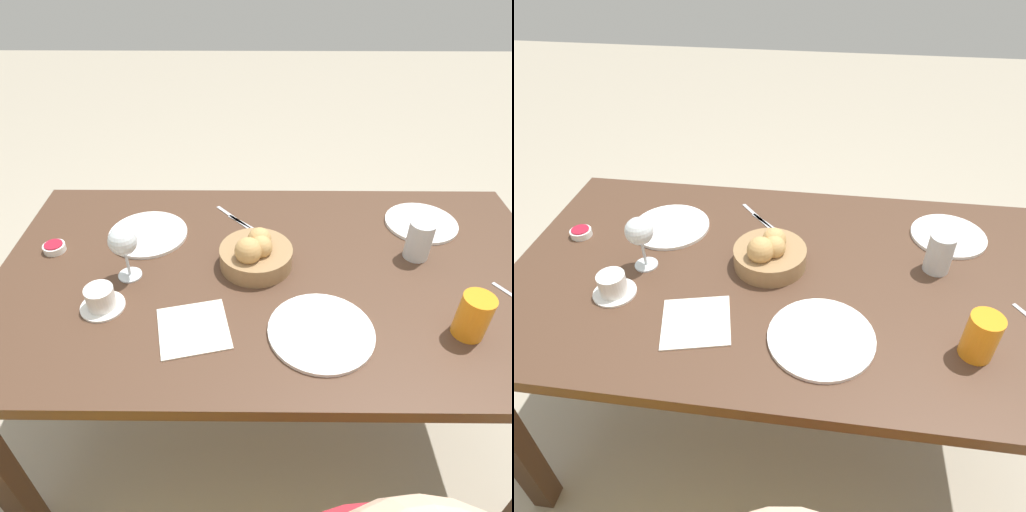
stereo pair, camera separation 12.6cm
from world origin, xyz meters
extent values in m
plane|color=#A89E89|center=(0.00, 0.00, 0.00)|extent=(10.00, 10.00, 0.00)
cube|color=#4C3323|center=(0.00, 0.00, 0.69)|extent=(1.55, 0.87, 0.03)
cube|color=#4C3323|center=(-0.72, -0.39, 0.34)|extent=(0.06, 0.06, 0.68)
cube|color=#4C3323|center=(0.72, -0.39, 0.34)|extent=(0.06, 0.06, 0.68)
cube|color=#4C3323|center=(0.72, 0.39, 0.34)|extent=(0.06, 0.06, 0.68)
cylinder|color=#99754C|center=(0.06, -0.03, 0.74)|extent=(0.20, 0.20, 0.05)
sphere|color=tan|center=(0.05, -0.02, 0.79)|extent=(0.06, 0.06, 0.06)
sphere|color=tan|center=(0.05, -0.05, 0.79)|extent=(0.07, 0.07, 0.07)
sphere|color=tan|center=(0.08, 0.01, 0.79)|extent=(0.07, 0.07, 0.07)
cylinder|color=white|center=(-0.46, -0.23, 0.72)|extent=(0.22, 0.22, 0.01)
cylinder|color=white|center=(0.39, -0.17, 0.72)|extent=(0.24, 0.24, 0.01)
cylinder|color=white|center=(-0.10, 0.23, 0.72)|extent=(0.25, 0.25, 0.01)
cylinder|color=orange|center=(-0.44, 0.22, 0.77)|extent=(0.07, 0.07, 0.11)
cylinder|color=silver|center=(-0.40, -0.07, 0.77)|extent=(0.07, 0.07, 0.11)
cylinder|color=silver|center=(0.40, 0.02, 0.71)|extent=(0.06, 0.06, 0.00)
cylinder|color=silver|center=(0.40, 0.02, 0.75)|extent=(0.01, 0.01, 0.07)
sphere|color=silver|center=(0.40, 0.02, 0.83)|extent=(0.08, 0.08, 0.08)
cylinder|color=white|center=(0.44, 0.14, 0.71)|extent=(0.11, 0.11, 0.01)
cylinder|color=white|center=(0.44, 0.14, 0.75)|extent=(0.07, 0.07, 0.06)
cylinder|color=white|center=(0.65, -0.09, 0.72)|extent=(0.06, 0.06, 0.02)
cylinder|color=#A3192D|center=(0.65, -0.09, 0.73)|extent=(0.05, 0.05, 0.00)
cube|color=#B7B7BC|center=(0.13, -0.26, 0.71)|extent=(0.13, 0.15, 0.00)
cube|color=#B7B7BC|center=(0.10, -0.23, 0.71)|extent=(0.11, 0.10, 0.00)
cube|color=silver|center=(0.21, 0.21, 0.71)|extent=(0.20, 0.20, 0.00)
camera|label=1|loc=(0.05, 0.96, 1.53)|focal=32.00mm
camera|label=2|loc=(-0.08, 0.95, 1.53)|focal=32.00mm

